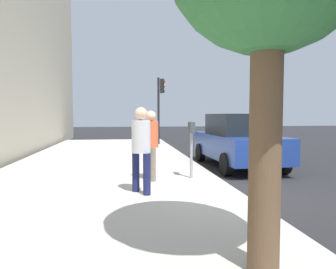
# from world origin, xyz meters

# --- Properties ---
(ground_plane) EXTENTS (80.00, 80.00, 0.00)m
(ground_plane) POSITION_xyz_m (0.00, 0.00, 0.00)
(ground_plane) COLOR #232326
(ground_plane) RESTS_ON ground
(sidewalk_slab) EXTENTS (28.00, 6.00, 0.15)m
(sidewalk_slab) POSITION_xyz_m (0.00, 3.00, 0.07)
(sidewalk_slab) COLOR #B7B2A8
(sidewalk_slab) RESTS_ON ground_plane
(parking_meter) EXTENTS (0.36, 0.12, 1.41)m
(parking_meter) POSITION_xyz_m (1.15, 0.70, 1.17)
(parking_meter) COLOR gray
(parking_meter) RESTS_ON sidewalk_slab
(pedestrian_at_meter) EXTENTS (0.51, 0.37, 1.68)m
(pedestrian_at_meter) POSITION_xyz_m (1.06, 1.73, 1.13)
(pedestrian_at_meter) COLOR #726656
(pedestrian_at_meter) RESTS_ON sidewalk_slab
(pedestrian_bystander) EXTENTS (0.47, 0.38, 1.73)m
(pedestrian_bystander) POSITION_xyz_m (-0.22, 2.03, 1.17)
(pedestrian_bystander) COLOR #191E4C
(pedestrian_bystander) RESTS_ON sidewalk_slab
(parked_sedan_near) EXTENTS (4.43, 2.03, 1.77)m
(parked_sedan_near) POSITION_xyz_m (3.40, -1.35, 0.89)
(parked_sedan_near) COLOR navy
(parked_sedan_near) RESTS_ON ground_plane
(traffic_signal) EXTENTS (0.24, 0.44, 3.60)m
(traffic_signal) POSITION_xyz_m (10.45, 0.41, 2.58)
(traffic_signal) COLOR black
(traffic_signal) RESTS_ON sidewalk_slab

